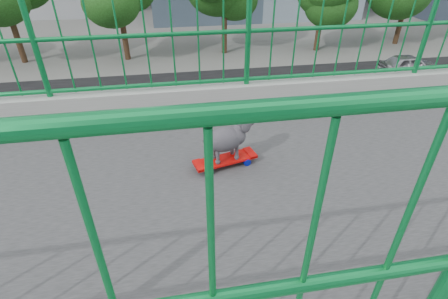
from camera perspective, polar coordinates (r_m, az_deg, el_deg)
name	(u,v)px	position (r m, az deg, el deg)	size (l,w,h in m)	color
road	(191,133)	(17.28, -5.66, 2.79)	(18.00, 90.00, 0.02)	black
railing	(287,164)	(2.55, 10.74, -2.51)	(3.00, 24.00, 1.42)	gray
skateboard	(225,160)	(2.83, 0.21, -1.85)	(0.28, 0.56, 0.07)	red
poodle	(228,137)	(2.72, 0.70, 2.19)	(0.26, 0.46, 0.39)	#29272B
car_0	(172,223)	(11.20, -8.78, -12.32)	(1.83, 4.54, 1.55)	red
car_1	(26,180)	(14.78, -30.56, -4.42)	(1.69, 4.84, 1.60)	white
car_2	(141,132)	(16.50, -13.97, 2.90)	(2.16, 4.68, 1.30)	black
car_3	(255,94)	(19.83, 5.21, 9.33)	(2.08, 5.11, 1.48)	black
car_4	(409,65)	(27.87, 28.87, 12.49)	(1.73, 4.29, 1.46)	gray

